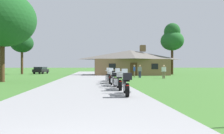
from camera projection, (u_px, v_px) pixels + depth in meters
name	position (u px, v px, depth m)	size (l,w,h in m)	color
ground_plane	(87.00, 80.00, 22.16)	(500.00, 500.00, 0.00)	#386628
asphalt_driveway	(87.00, 81.00, 20.17)	(6.40, 80.00, 0.06)	gray
motorcycle_silver_nearest_to_camera	(126.00, 84.00, 10.28)	(0.66, 2.08, 1.30)	black
motorcycle_black_second_in_row	(119.00, 81.00, 12.78)	(0.73, 2.08, 1.30)	black
motorcycle_white_third_in_row	(113.00, 78.00, 15.26)	(0.66, 2.08, 1.30)	black
motorcycle_orange_fourth_in_row	(110.00, 77.00, 17.58)	(0.80, 2.08, 1.30)	black
motorcycle_white_farthest_in_row	(109.00, 76.00, 20.16)	(0.76, 2.08, 1.30)	black
stone_lodge	(130.00, 62.00, 36.68)	(13.12, 6.51, 5.24)	brown
bystander_blue_shirt_near_lodge	(134.00, 70.00, 29.10)	(0.22, 0.55, 1.69)	#75664C
bystander_gray_shirt_beside_signpost	(140.00, 71.00, 27.48)	(0.47, 0.38, 1.67)	navy
bystander_white_shirt_by_tree	(164.00, 71.00, 25.72)	(0.53, 0.32, 1.67)	#75664C
tree_left_far	(22.00, 41.00, 40.29)	(4.26, 4.26, 9.29)	#422D19
tree_right_of_lodge	(172.00, 38.00, 38.63)	(4.20, 4.20, 9.48)	#422D19
tree_left_near	(2.00, 11.00, 20.03)	(6.29, 6.29, 10.92)	#422D19
parked_black_suv_far_left	(41.00, 70.00, 42.70)	(2.35, 4.78, 1.40)	black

